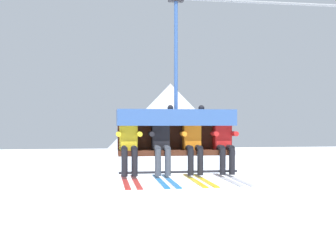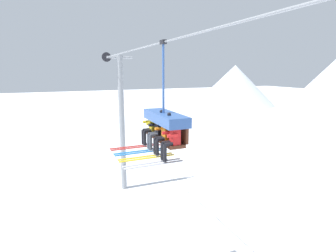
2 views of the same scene
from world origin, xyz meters
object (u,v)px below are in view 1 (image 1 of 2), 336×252
Objects in this scene: chairlift_chair at (175,124)px; skier_red at (224,141)px; skier_yellow at (129,142)px; skier_black at (161,140)px; skier_orange at (193,140)px.

skier_red is at bearing -13.99° from chairlift_chair.
skier_yellow and skier_red have the same top height.
skier_yellow is (-0.89, -0.22, -0.31)m from chairlift_chair.
skier_orange is (0.59, 0.00, 0.00)m from skier_black.
skier_black is (0.59, 0.01, 0.02)m from skier_yellow.
chairlift_chair is 1.93× the size of skier_red.
chairlift_chair is at bearing 36.22° from skier_black.
skier_yellow is 1.18m from skier_orange.
skier_yellow is 1.00× the size of skier_black.
chairlift_chair is 0.47m from skier_black.
skier_black is (-0.29, -0.21, -0.29)m from chairlift_chair.
skier_red is (1.18, -0.01, -0.02)m from skier_black.
chairlift_chair reaches higher than skier_black.
chairlift_chair is at bearing 144.39° from skier_orange.
skier_yellow is 1.00× the size of skier_orange.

